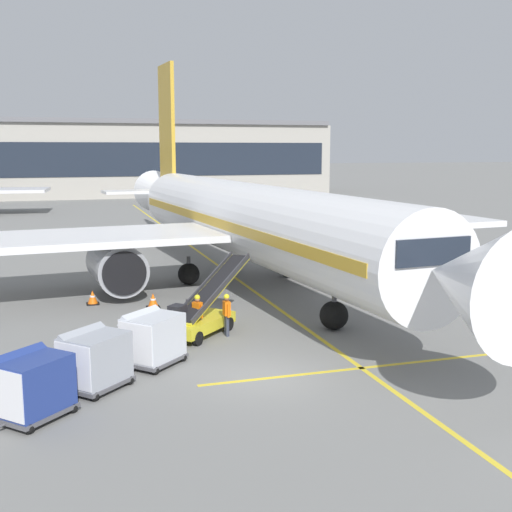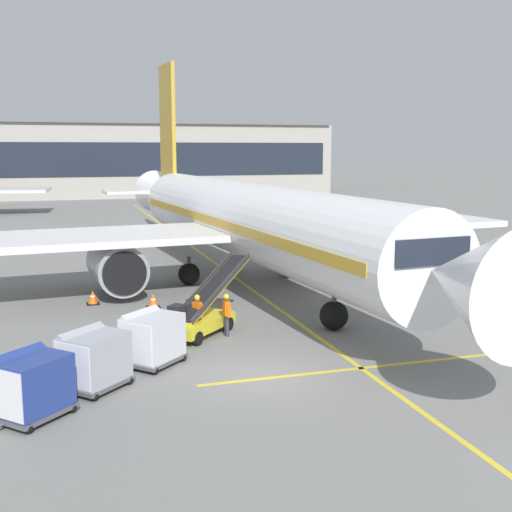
# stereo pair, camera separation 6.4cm
# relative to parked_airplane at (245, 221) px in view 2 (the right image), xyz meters

# --- Properties ---
(ground_plane) EXTENTS (600.00, 600.00, 0.00)m
(ground_plane) POSITION_rel_parked_airplane_xyz_m (-3.63, -14.84, -3.55)
(ground_plane) COLOR slate
(parked_airplane) EXTENTS (32.16, 42.42, 13.96)m
(parked_airplane) POSITION_rel_parked_airplane_xyz_m (0.00, 0.00, 0.00)
(parked_airplane) COLOR white
(parked_airplane) RESTS_ON ground
(belt_loader) EXTENTS (4.65, 4.67, 2.93)m
(belt_loader) POSITION_rel_parked_airplane_xyz_m (-4.54, -9.15, -2.70)
(belt_loader) COLOR gold
(belt_loader) RESTS_ON ground
(baggage_cart_lead) EXTENTS (2.55, 2.54, 1.91)m
(baggage_cart_lead) POSITION_rel_parked_airplane_xyz_m (-7.01, -12.46, -2.55)
(baggage_cart_lead) COLOR #515156
(baggage_cart_lead) RESTS_ON ground
(baggage_cart_second) EXTENTS (2.55, 2.54, 1.91)m
(baggage_cart_second) POSITION_rel_parked_airplane_xyz_m (-9.09, -14.24, -2.55)
(baggage_cart_second) COLOR #515156
(baggage_cart_second) RESTS_ON ground
(baggage_cart_third) EXTENTS (2.55, 2.54, 1.91)m
(baggage_cart_third) POSITION_rel_parked_airplane_xyz_m (-10.90, -16.06, -2.55)
(baggage_cart_third) COLOR #515156
(baggage_cart_third) RESTS_ON ground
(ground_crew_by_loader) EXTENTS (0.42, 0.48, 1.74)m
(ground_crew_by_loader) POSITION_rel_parked_airplane_xyz_m (-4.77, -9.56, -2.55)
(ground_crew_by_loader) COLOR #514C42
(ground_crew_by_loader) RESTS_ON ground
(ground_crew_by_carts) EXTENTS (0.26, 0.57, 1.74)m
(ground_crew_by_carts) POSITION_rel_parked_airplane_xyz_m (-3.61, -9.77, -2.55)
(ground_crew_by_carts) COLOR #333847
(ground_crew_by_carts) RESTS_ON ground
(safety_cone_engine_keepout) EXTENTS (0.61, 0.61, 0.69)m
(safety_cone_engine_keepout) POSITION_rel_parked_airplane_xyz_m (-8.53, -2.61, -3.21)
(safety_cone_engine_keepout) COLOR black
(safety_cone_engine_keepout) RESTS_ON ground
(safety_cone_wingtip) EXTENTS (0.62, 0.62, 0.71)m
(safety_cone_wingtip) POSITION_rel_parked_airplane_xyz_m (-5.80, -4.15, -3.21)
(safety_cone_wingtip) COLOR black
(safety_cone_wingtip) RESTS_ON ground
(safety_cone_nose_mark) EXTENTS (0.62, 0.62, 0.70)m
(safety_cone_nose_mark) POSITION_rel_parked_airplane_xyz_m (-6.78, -0.19, -3.21)
(safety_cone_nose_mark) COLOR black
(safety_cone_nose_mark) RESTS_ON ground
(apron_guidance_line_lead_in) EXTENTS (0.20, 110.00, 0.01)m
(apron_guidance_line_lead_in) POSITION_rel_parked_airplane_xyz_m (-0.13, -0.74, -3.55)
(apron_guidance_line_lead_in) COLOR yellow
(apron_guidance_line_lead_in) RESTS_ON ground
(apron_guidance_line_stop_bar) EXTENTS (12.00, 0.20, 0.01)m
(apron_guidance_line_stop_bar) POSITION_rel_parked_airplane_xyz_m (0.07, -14.96, -3.55)
(apron_guidance_line_stop_bar) COLOR yellow
(apron_guidance_line_stop_bar) RESTS_ON ground
(terminal_building) EXTENTS (100.08, 20.37, 12.02)m
(terminal_building) POSITION_rel_parked_airplane_xyz_m (-16.36, 75.48, 2.40)
(terminal_building) COLOR #A8A399
(terminal_building) RESTS_ON ground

